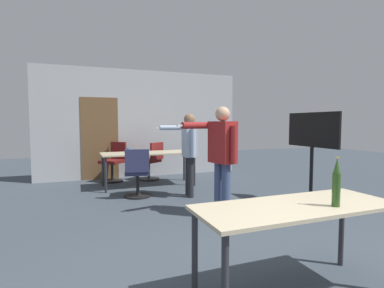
% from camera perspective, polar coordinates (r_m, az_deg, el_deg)
% --- Properties ---
extents(back_wall, '(5.30, 0.12, 2.79)m').
position_cam_1_polar(back_wall, '(8.02, -9.58, 3.74)').
color(back_wall, '#B2B5B7').
rests_on(back_wall, ground_plane).
extents(conference_table_near, '(1.69, 0.64, 0.76)m').
position_cam_1_polar(conference_table_near, '(2.63, 19.33, -12.63)').
color(conference_table_near, '#C6B793').
rests_on(conference_table_near, ground_plane).
extents(conference_table_far, '(2.05, 0.80, 0.76)m').
position_cam_1_polar(conference_table_far, '(6.77, -8.26, -2.13)').
color(conference_table_far, '#C6B793').
rests_on(conference_table_far, ground_plane).
extents(tv_screen, '(0.44, 1.15, 1.60)m').
position_cam_1_polar(tv_screen, '(5.50, 21.90, -0.56)').
color(tv_screen, black).
rests_on(tv_screen, ground_plane).
extents(person_far_watching, '(0.85, 0.63, 1.66)m').
position_cam_1_polar(person_far_watching, '(4.57, 5.67, -1.20)').
color(person_far_watching, '#3D4C75').
rests_on(person_far_watching, ground_plane).
extents(person_left_plaid, '(0.72, 0.61, 1.59)m').
position_cam_1_polar(person_left_plaid, '(5.71, -0.61, -0.48)').
color(person_left_plaid, '#28282D').
rests_on(person_left_plaid, ground_plane).
extents(office_chair_side_rolled, '(0.67, 0.68, 0.94)m').
position_cam_1_polar(office_chair_side_rolled, '(7.50, -7.77, -3.45)').
color(office_chair_side_rolled, black).
rests_on(office_chair_side_rolled, ground_plane).
extents(office_chair_mid_tucked, '(0.69, 0.68, 0.95)m').
position_cam_1_polar(office_chair_mid_tucked, '(7.53, -14.64, -3.48)').
color(office_chair_mid_tucked, black).
rests_on(office_chair_mid_tucked, ground_plane).
extents(office_chair_near_pushed, '(0.54, 0.60, 0.94)m').
position_cam_1_polar(office_chair_near_pushed, '(5.79, -10.35, -5.75)').
color(office_chair_near_pushed, black).
rests_on(office_chair_near_pushed, ground_plane).
extents(beer_bottle, '(0.06, 0.06, 0.39)m').
position_cam_1_polar(beer_bottle, '(2.63, 25.81, -6.76)').
color(beer_bottle, '#2D511E').
rests_on(beer_bottle, conference_table_near).
extents(drink_cup, '(0.07, 0.07, 0.12)m').
position_cam_1_polar(drink_cup, '(6.69, -12.13, -1.20)').
color(drink_cup, '#2866A3').
rests_on(drink_cup, conference_table_far).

